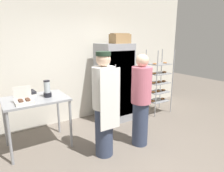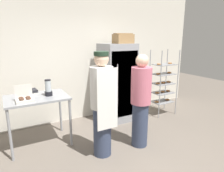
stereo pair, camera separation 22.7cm
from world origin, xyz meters
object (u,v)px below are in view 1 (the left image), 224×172
object	(u,v)px
blender_pitcher	(47,90)
person_customer	(141,100)
binder_stack	(27,94)
cardboard_storage_box	(120,39)
baking_rack	(159,83)
person_baker	(104,104)
donut_box	(24,101)
refrigerator	(114,83)

from	to	relation	value
blender_pitcher	person_customer	bearing A→B (deg)	-33.03
binder_stack	cardboard_storage_box	world-z (taller)	cardboard_storage_box
blender_pitcher	cardboard_storage_box	xyz separation A→B (m)	(1.75, 0.28, 0.86)
baking_rack	person_customer	distance (m)	1.76
blender_pitcher	person_customer	size ratio (longest dim) A/B	0.18
binder_stack	cardboard_storage_box	xyz separation A→B (m)	(2.05, 0.06, 0.94)
cardboard_storage_box	person_baker	bearing A→B (deg)	-134.32
donut_box	binder_stack	bearing A→B (deg)	73.60
binder_stack	person_baker	size ratio (longest dim) A/B	0.17
refrigerator	donut_box	xyz separation A→B (m)	(-2.05, -0.51, 0.06)
refrigerator	binder_stack	size ratio (longest dim) A/B	6.27
donut_box	refrigerator	bearing A→B (deg)	13.96
binder_stack	refrigerator	bearing A→B (deg)	3.50
baking_rack	donut_box	xyz separation A→B (m)	(-3.26, -0.26, 0.16)
refrigerator	cardboard_storage_box	world-z (taller)	cardboard_storage_box
refrigerator	person_customer	distance (m)	1.26
donut_box	cardboard_storage_box	bearing A→B (deg)	11.88
refrigerator	person_baker	world-z (taller)	refrigerator
binder_stack	cardboard_storage_box	distance (m)	2.26
blender_pitcher	person_customer	distance (m)	1.66
donut_box	person_customer	distance (m)	1.94
person_baker	blender_pitcher	bearing A→B (deg)	127.94
refrigerator	baking_rack	xyz separation A→B (m)	(1.21, -0.25, -0.10)
blender_pitcher	binder_stack	xyz separation A→B (m)	(-0.30, 0.22, -0.08)
blender_pitcher	refrigerator	bearing A→B (deg)	11.65
refrigerator	baking_rack	world-z (taller)	refrigerator
refrigerator	cardboard_storage_box	distance (m)	1.01
person_baker	refrigerator	bearing A→B (deg)	50.17
refrigerator	blender_pitcher	size ratio (longest dim) A/B	6.08
baking_rack	cardboard_storage_box	distance (m)	1.57
refrigerator	baking_rack	distance (m)	1.24
donut_box	blender_pitcher	world-z (taller)	blender_pitcher
baking_rack	person_baker	world-z (taller)	person_baker
cardboard_storage_box	refrigerator	bearing A→B (deg)	154.55
binder_stack	cardboard_storage_box	bearing A→B (deg)	1.79
blender_pitcher	person_baker	size ratio (longest dim) A/B	0.17
refrigerator	baking_rack	bearing A→B (deg)	-11.78
refrigerator	person_customer	world-z (taller)	refrigerator
baking_rack	person_customer	bearing A→B (deg)	-146.04
blender_pitcher	person_customer	world-z (taller)	person_customer
donut_box	binder_stack	size ratio (longest dim) A/B	0.95
blender_pitcher	cardboard_storage_box	distance (m)	1.97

